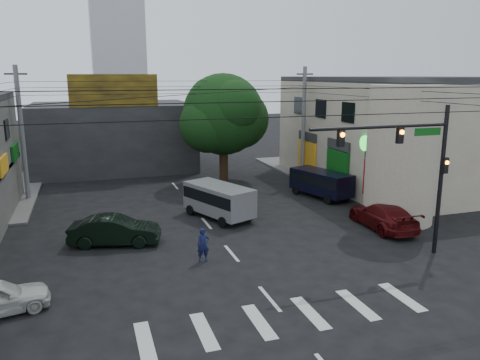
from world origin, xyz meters
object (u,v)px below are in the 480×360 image
street_tree (223,115)px  utility_pole_far_right (303,124)px  traffic_gantry (413,158)px  navy_van (321,184)px  silver_minivan (219,202)px  traffic_officer (203,245)px  dark_sedan (115,230)px  utility_pole_far_left (22,134)px  maroon_sedan (383,216)px

street_tree → utility_pole_far_right: bearing=-8.7°
traffic_gantry → utility_pole_far_right: bearing=81.1°
navy_van → silver_minivan: bearing=90.0°
navy_van → traffic_officer: bearing=112.6°
street_tree → traffic_gantry: (3.82, -18.00, -0.64)m
utility_pole_far_right → dark_sedan: utility_pole_far_right is taller
dark_sedan → silver_minivan: (6.30, 2.73, 0.27)m
street_tree → utility_pole_far_right: 6.63m
traffic_gantry → utility_pole_far_right: utility_pole_far_right is taller
utility_pole_far_right → traffic_officer: 19.25m
street_tree → traffic_gantry: street_tree is taller
street_tree → silver_minivan: street_tree is taller
silver_minivan → navy_van: silver_minivan is taller
traffic_gantry → silver_minivan: traffic_gantry is taller
utility_pole_far_left → maroon_sedan: bearing=-33.2°
traffic_gantry → utility_pole_far_left: utility_pole_far_left is taller
traffic_officer → dark_sedan: bearing=136.5°
maroon_sedan → navy_van: size_ratio=1.01×
utility_pole_far_right → maroon_sedan: (-1.19, -12.98, -3.87)m
traffic_gantry → maroon_sedan: 5.93m
dark_sedan → silver_minivan: silver_minivan is taller
dark_sedan → traffic_officer: traffic_officer is taller
traffic_officer → silver_minivan: bearing=68.5°
utility_pole_far_left → utility_pole_far_right: size_ratio=1.00×
street_tree → silver_minivan: (-3.00, -9.19, -4.46)m
traffic_gantry → navy_van: traffic_gantry is taller
traffic_gantry → utility_pole_far_right: 17.21m
utility_pole_far_left → dark_sedan: (5.20, -10.92, -3.85)m
maroon_sedan → traffic_officer: 10.97m
street_tree → navy_van: 9.64m
utility_pole_far_right → dark_sedan: size_ratio=1.92×
traffic_gantry → traffic_officer: 10.49m
silver_minivan → navy_van: 8.58m
utility_pole_far_right → navy_van: bearing=-102.6°
utility_pole_far_right → maroon_sedan: utility_pole_far_right is taller
street_tree → traffic_officer: street_tree is taller
traffic_gantry → maroon_sedan: bearing=69.7°
maroon_sedan → traffic_officer: bearing=10.8°
traffic_gantry → silver_minivan: (-6.82, 8.81, -3.81)m
dark_sedan → utility_pole_far_right: bearing=-41.7°
maroon_sedan → traffic_officer: (-10.86, -1.55, 0.08)m
maroon_sedan → navy_van: navy_van is taller
navy_van → traffic_officer: (-10.76, -8.81, -0.14)m
utility_pole_far_right → traffic_officer: utility_pole_far_right is taller
traffic_gantry → utility_pole_far_left: (-18.32, 17.00, -0.23)m
utility_pole_far_left → silver_minivan: 14.57m
dark_sedan → navy_van: navy_van is taller
street_tree → utility_pole_far_left: size_ratio=0.95×
maroon_sedan → navy_van: 7.26m
street_tree → silver_minivan: 10.64m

